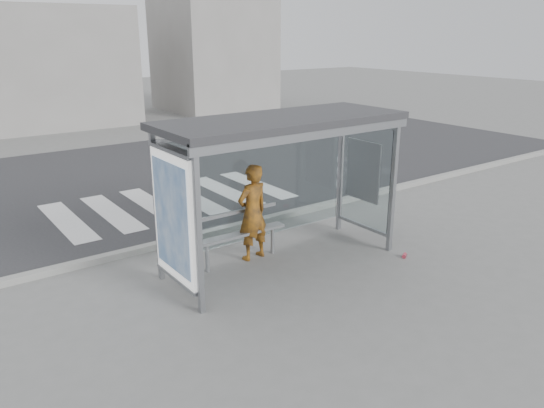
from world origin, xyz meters
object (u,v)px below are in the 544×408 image
(bus_shelter, at_px, (262,157))
(bench, at_px, (240,233))
(soda_can, at_px, (404,256))
(person, at_px, (253,212))

(bus_shelter, bearing_deg, bench, 113.48)
(bus_shelter, height_order, soda_can, bus_shelter)
(bus_shelter, distance_m, soda_can, 3.27)
(person, relative_size, bench, 0.99)
(bus_shelter, distance_m, bench, 1.52)
(bus_shelter, distance_m, person, 1.19)
(bus_shelter, relative_size, person, 2.42)
(bench, relative_size, soda_can, 13.42)
(bench, bearing_deg, bus_shelter, -66.52)
(person, distance_m, soda_can, 2.90)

